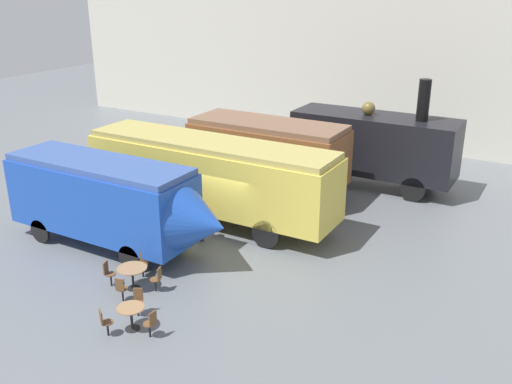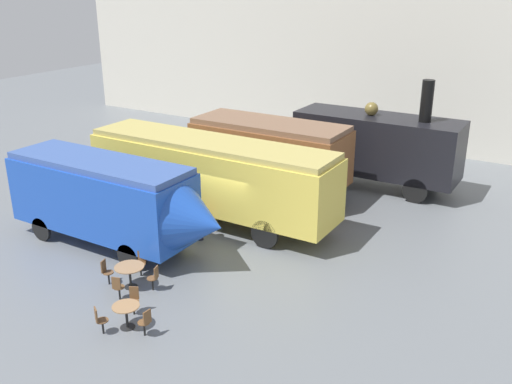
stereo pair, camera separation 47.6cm
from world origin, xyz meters
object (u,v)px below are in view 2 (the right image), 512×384
passenger_coach_vintage (211,173)px  streamlined_locomotive (115,199)px  steam_locomotive (377,144)px  passenger_coach_wooden (269,151)px  visitor_person (200,219)px  cafe_chair_0 (134,298)px  cafe_table_mid (130,270)px  cafe_table_near (126,311)px

passenger_coach_vintage → streamlined_locomotive: (-1.53, -3.95, -0.14)m
steam_locomotive → passenger_coach_wooden: size_ratio=1.09×
steam_locomotive → visitor_person: bearing=-111.5°
streamlined_locomotive → cafe_chair_0: (3.67, -3.18, -1.44)m
steam_locomotive → cafe_chair_0: bearing=-99.0°
passenger_coach_vintage → cafe_chair_0: 7.61m
cafe_table_mid → cafe_chair_0: 1.63m
passenger_coach_vintage → visitor_person: passenger_coach_vintage is taller
passenger_coach_wooden → streamlined_locomotive: size_ratio=0.78×
steam_locomotive → visitor_person: (-3.69, -9.38, -1.27)m
steam_locomotive → cafe_table_near: steam_locomotive is taller
passenger_coach_wooden → visitor_person: 5.75m
steam_locomotive → cafe_table_mid: 14.05m
passenger_coach_vintage → visitor_person: size_ratio=6.77×
cafe_chair_0 → visitor_person: visitor_person is taller
cafe_table_mid → passenger_coach_wooden: bearing=91.7°
cafe_table_mid → visitor_person: 4.15m
cafe_chair_0 → passenger_coach_vintage: bearing=170.1°
passenger_coach_vintage → visitor_person: 2.37m
passenger_coach_wooden → passenger_coach_vintage: (-0.67, -3.72, -0.09)m
streamlined_locomotive → visitor_person: bearing=42.0°
streamlined_locomotive → cafe_table_mid: streamlined_locomotive is taller
steam_locomotive → passenger_coach_vintage: (-4.46, -7.50, -0.05)m
streamlined_locomotive → visitor_person: streamlined_locomotive is taller
streamlined_locomotive → visitor_person: (2.30, 2.07, -1.08)m
cafe_table_mid → cafe_chair_0: (1.18, -1.11, -0.12)m
passenger_coach_wooden → cafe_table_mid: 9.87m
cafe_table_near → cafe_table_mid: 2.36m
passenger_coach_vintage → streamlined_locomotive: size_ratio=1.19×
passenger_coach_wooden → passenger_coach_vintage: 3.78m
steam_locomotive → visitor_person: size_ratio=4.85×
cafe_chair_0 → visitor_person: 5.44m
cafe_table_near → cafe_chair_0: cafe_chair_0 is taller
visitor_person → cafe_chair_0: bearing=-75.5°
passenger_coach_vintage → cafe_table_near: bearing=-72.4°
steam_locomotive → cafe_table_mid: steam_locomotive is taller
cafe_table_mid → cafe_chair_0: cafe_chair_0 is taller
cafe_table_near → cafe_chair_0: bearing=116.5°
passenger_coach_vintage → visitor_person: (0.77, -1.88, -1.21)m
steam_locomotive → visitor_person: 10.16m
passenger_coach_vintage → cafe_chair_0: passenger_coach_vintage is taller
passenger_coach_wooden → cafe_table_near: bearing=-81.1°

